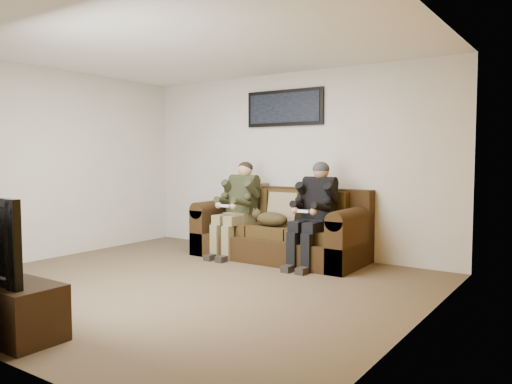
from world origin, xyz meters
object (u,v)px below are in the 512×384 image
Objects in this scene: sofa at (282,232)px; person_right at (315,207)px; cat at (270,219)px; framed_poster at (284,108)px; person_left at (238,202)px.

sofa is 0.75m from person_right.
sofa is 1.76× the size of person_right.
framed_poster is at bearing 105.79° from cat.
cat is (-0.62, -0.07, -0.19)m from person_right.
sofa is 1.79m from framed_poster.
cat is (0.59, -0.07, -0.18)m from person_left.
framed_poster is at bearing 144.34° from person_right.
person_left is 0.62m from cat.
framed_poster reaches higher than sofa.
person_right reaches higher than cat.
cat is at bearing -173.48° from person_right.
framed_poster is at bearing 117.64° from sofa.
sofa is at bearing -62.36° from framed_poster.
framed_poster is (-0.81, 0.58, 1.34)m from person_right.
sofa is at bearing 18.03° from person_left.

